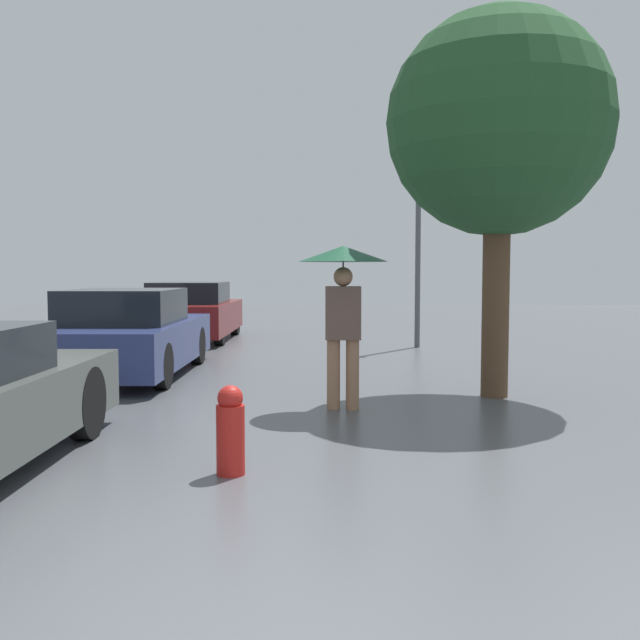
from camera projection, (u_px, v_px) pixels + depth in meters
name	position (u px, v px, depth m)	size (l,w,h in m)	color
pedestrian	(343.00, 282.00, 7.98)	(1.01, 1.01, 1.85)	#9E7051
parked_car_middle	(127.00, 335.00, 10.65)	(1.78, 4.15, 1.30)	navy
parked_car_farthest	(191.00, 313.00, 16.12)	(1.85, 4.02, 1.31)	maroon
tree	(499.00, 126.00, 8.67)	(2.74, 2.74, 4.73)	brown
street_lamp	(418.00, 215.00, 14.42)	(0.26, 0.26, 4.46)	#515456
fire_hydrant	(231.00, 430.00, 5.48)	(0.22, 0.22, 0.70)	#B21E19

